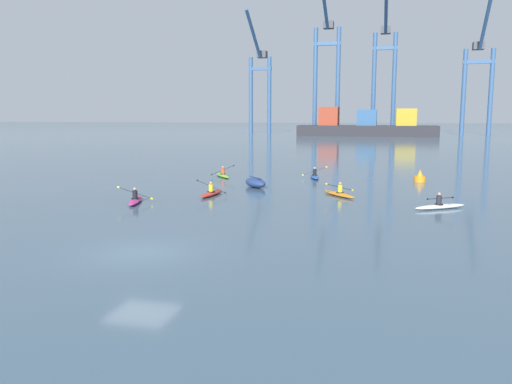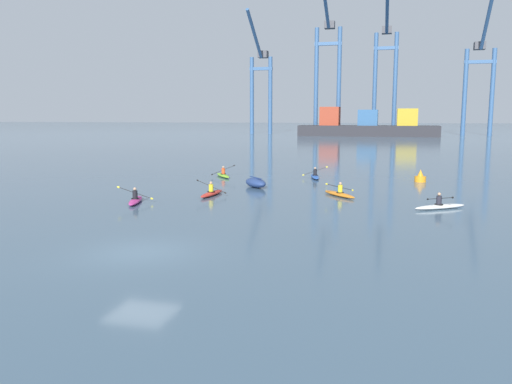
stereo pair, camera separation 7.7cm
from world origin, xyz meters
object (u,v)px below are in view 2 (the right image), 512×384
Objects in this scene: channel_buoy at (420,177)px; kayak_white at (440,206)px; gantry_crane_east at (480,74)px; gantry_crane_east_mid at (385,67)px; kayak_red at (212,193)px; kayak_magenta at (135,200)px; kayak_orange at (339,194)px; kayak_lime at (223,175)px; container_barge at (367,126)px; gantry_crane_west_mid at (328,65)px; gantry_crane_west at (260,79)px; kayak_blue at (315,176)px; capsized_dinghy at (256,183)px.

kayak_white is at bearing -88.31° from channel_buoy.
gantry_crane_east is 34.94× the size of channel_buoy.
kayak_red is (-9.86, -122.69, -18.86)m from gantry_crane_east_mid.
kayak_orange is at bearing 25.52° from kayak_magenta.
gantry_crane_east_mid reaches higher than kayak_magenta.
kayak_lime is 20.61m from kayak_white.
container_barge is 33.29m from gantry_crane_east.
gantry_crane_west_mid is 117.06m from kayak_orange.
kayak_magenta is 17.96m from kayak_white.
gantry_crane_west is 112.63m from kayak_lime.
kayak_blue is at bearing 124.39° from kayak_white.
kayak_magenta reaches higher than channel_buoy.
gantry_crane_east is at bearing 80.53° from kayak_white.
kayak_blue is 15.80m from kayak_white.
container_barge is 22.02m from gantry_crane_east_mid.
gantry_crane_east_mid is at bearing 92.02° from kayak_white.
gantry_crane_east_mid is at bearing 87.67° from kayak_blue.
capsized_dinghy is 4.93m from kayak_red.
kayak_magenta is at bearing -172.69° from kayak_white.
kayak_lime is (-12.40, -112.34, -18.86)m from gantry_crane_east_mid.
capsized_dinghy is at bearing -93.88° from gantry_crane_east_mid.
kayak_red is (25.88, -119.39, -15.91)m from gantry_crane_west.
channel_buoy is at bearing -87.94° from gantry_crane_east_mid.
gantry_crane_west_mid reaches higher than kayak_orange.
gantry_crane_east is 121.07m from kayak_orange.
gantry_crane_west_mid is at bearing 99.64° from kayak_white.
kayak_white is 6.86m from kayak_orange.
channel_buoy is 0.33× the size of kayak_orange.
kayak_magenta is 17.71m from kayak_blue.
kayak_magenta is 1.13× the size of kayak_orange.
kayak_white is at bearing -29.35° from kayak_orange.
gantry_crane_east is at bearing -8.87° from gantry_crane_east_mid.
kayak_red is at bearing -87.15° from gantry_crane_west_mid.
kayak_blue is at bearing -83.95° from gantry_crane_west_mid.
gantry_crane_east_mid is 10.65× the size of kayak_blue.
channel_buoy is at bearing -2.94° from kayak_blue.
kayak_orange is at bearing -90.75° from gantry_crane_east_mid.
gantry_crane_west_mid is at bearing -158.02° from gantry_crane_east_mid.
kayak_blue is (5.33, 11.43, -0.00)m from kayak_red.
kayak_red is (-34.36, -118.87, -16.16)m from gantry_crane_east.
capsized_dinghy is (-32.50, -114.31, -15.98)m from gantry_crane_east.
gantry_crane_east_mid is 113.32m from channel_buoy.
kayak_magenta is 13.11m from kayak_orange.
kayak_red is 1.00× the size of kayak_blue.
kayak_orange is (-1.59, -120.94, -18.86)m from gantry_crane_east_mid.
gantry_crane_east_mid reaches higher than gantry_crane_west.
gantry_crane_west_mid is 12.47× the size of kayak_orange.
kayak_magenta is (-9.39, -112.54, -2.39)m from container_barge.
gantry_crane_west_mid is (20.09, -3.01, 3.30)m from gantry_crane_west.
gantry_crane_east is (60.24, -0.51, 0.25)m from gantry_crane_west.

